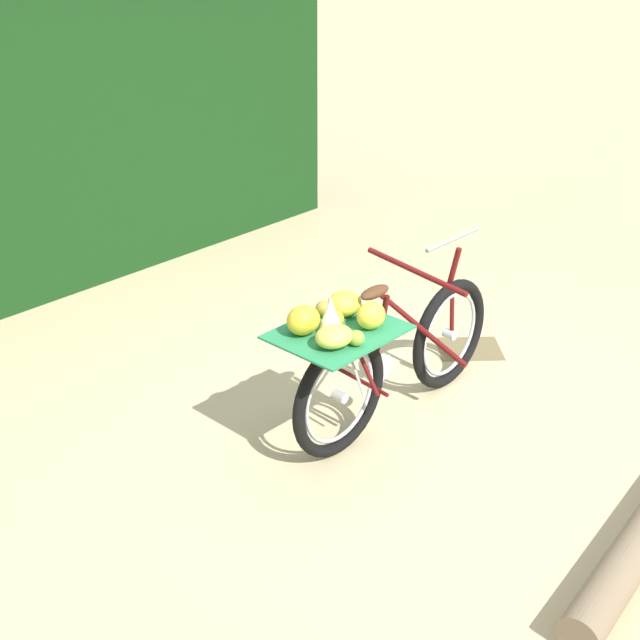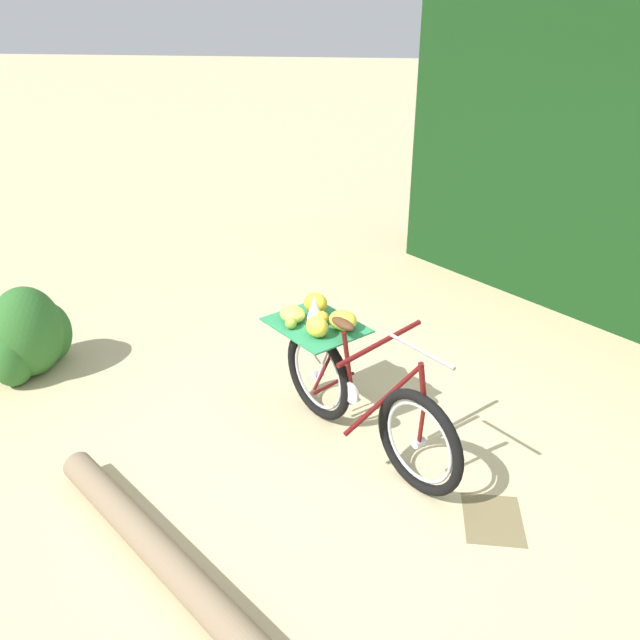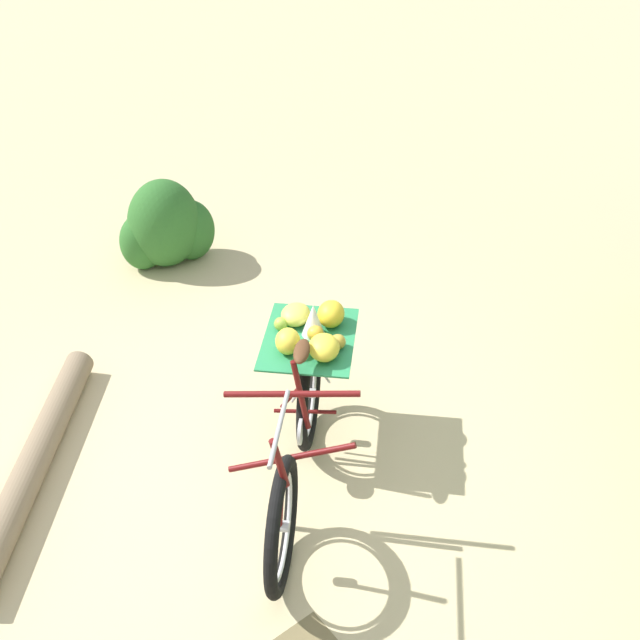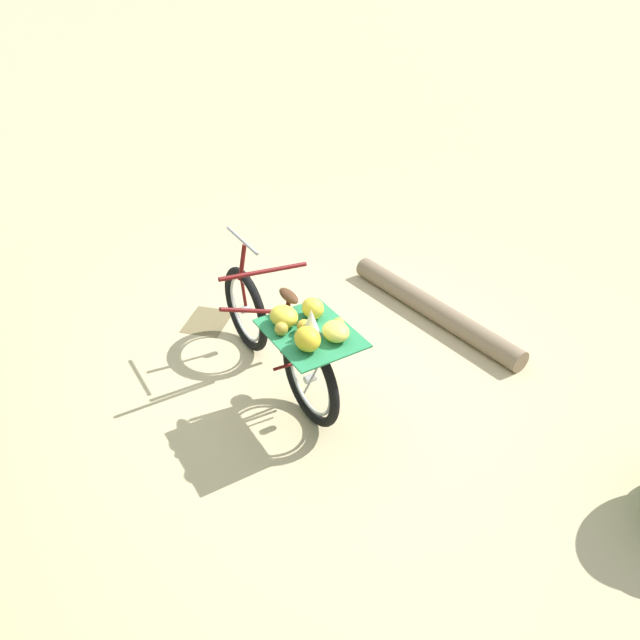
% 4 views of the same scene
% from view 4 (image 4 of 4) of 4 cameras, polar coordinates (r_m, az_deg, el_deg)
% --- Properties ---
extents(ground_plane, '(60.00, 60.00, 0.00)m').
position_cam_4_polar(ground_plane, '(4.97, -2.39, -5.65)').
color(ground_plane, '#C6B284').
extents(bicycle, '(1.47, 1.47, 1.03)m').
position_cam_4_polar(bicycle, '(4.59, -3.39, -1.50)').
color(bicycle, black).
rests_on(bicycle, ground_plane).
extents(fallen_log, '(1.41, 1.64, 0.19)m').
position_cam_4_polar(fallen_log, '(5.73, 10.40, 1.01)').
color(fallen_log, '#7F6B51').
rests_on(fallen_log, ground_plane).
extents(leaf_litter_patch, '(0.44, 0.36, 0.01)m').
position_cam_4_polar(leaf_litter_patch, '(5.73, -10.33, -0.11)').
color(leaf_litter_patch, olive).
rests_on(leaf_litter_patch, ground_plane).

